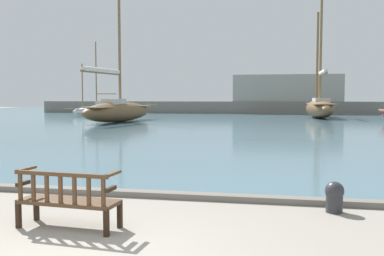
# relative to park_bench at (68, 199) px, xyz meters

# --- Properties ---
(harbor_water) EXTENTS (100.00, 80.00, 0.08)m
(harbor_water) POSITION_rel_park_bench_xyz_m (0.65, 42.45, -0.43)
(harbor_water) COLOR slate
(harbor_water) RESTS_ON ground
(quay_edge_kerb) EXTENTS (40.00, 0.30, 0.12)m
(quay_edge_kerb) POSITION_rel_park_bench_xyz_m (0.65, 2.30, -0.41)
(quay_edge_kerb) COLOR slate
(quay_edge_kerb) RESTS_ON ground
(park_bench) EXTENTS (1.64, 0.66, 0.92)m
(park_bench) POSITION_rel_park_bench_xyz_m (0.00, 0.00, 0.00)
(park_bench) COLOR black
(park_bench) RESTS_ON ground
(sailboat_nearest_starboard) EXTENTS (6.12, 2.56, 7.88)m
(sailboat_nearest_starboard) POSITION_rel_park_bench_xyz_m (-15.38, 36.62, 0.27)
(sailboat_nearest_starboard) COLOR silver
(sailboat_nearest_starboard) RESTS_ON harbor_water
(sailboat_far_starboard) EXTENTS (3.86, 11.92, 11.21)m
(sailboat_far_starboard) POSITION_rel_park_bench_xyz_m (-9.45, 27.04, 0.59)
(sailboat_far_starboard) COLOR brown
(sailboat_far_starboard) RESTS_ON harbor_water
(sailboat_outer_port) EXTENTS (2.76, 11.12, 13.12)m
(sailboat_outer_port) POSITION_rel_park_bench_xyz_m (7.46, 37.65, 0.77)
(sailboat_outer_port) COLOR brown
(sailboat_outer_port) RESTS_ON harbor_water
(mooring_bollard) EXTENTS (0.34, 0.34, 0.56)m
(mooring_bollard) POSITION_rel_park_bench_xyz_m (4.23, 1.79, -0.17)
(mooring_bollard) COLOR #2D2D33
(mooring_bollard) RESTS_ON ground
(far_breakwater) EXTENTS (56.18, 2.40, 4.88)m
(far_breakwater) POSITION_rel_park_bench_xyz_m (1.76, 47.77, 1.03)
(far_breakwater) COLOR slate
(far_breakwater) RESTS_ON ground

